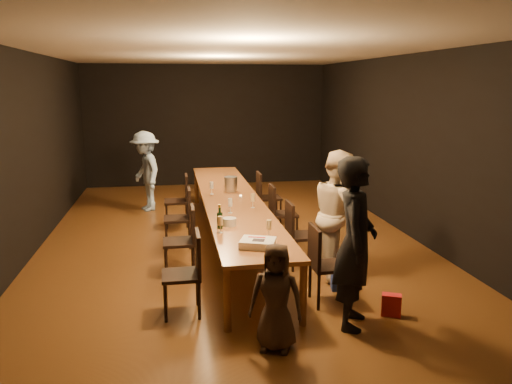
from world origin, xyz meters
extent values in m
plane|color=#452211|center=(0.00, 0.00, 0.00)|extent=(10.00, 10.00, 0.00)
cube|color=black|center=(0.00, 5.00, 1.50)|extent=(6.00, 0.04, 3.00)
cube|color=black|center=(0.00, -5.00, 1.50)|extent=(6.00, 0.04, 3.00)
cube|color=black|center=(-3.00, 0.00, 1.50)|extent=(0.04, 10.00, 3.00)
cube|color=black|center=(3.00, 0.00, 1.50)|extent=(0.04, 10.00, 3.00)
cube|color=silver|center=(0.00, 0.00, 3.00)|extent=(6.00, 10.00, 0.04)
cube|color=brown|center=(0.00, 0.00, 0.72)|extent=(0.90, 6.00, 0.05)
cylinder|color=brown|center=(-0.40, -2.90, 0.35)|extent=(0.08, 0.08, 0.70)
cylinder|color=brown|center=(0.40, -2.90, 0.35)|extent=(0.08, 0.08, 0.70)
cylinder|color=brown|center=(-0.40, 2.90, 0.35)|extent=(0.08, 0.08, 0.70)
cylinder|color=brown|center=(0.40, 2.90, 0.35)|extent=(0.08, 0.08, 0.70)
imported|color=black|center=(0.93, -2.96, 0.90)|extent=(0.66, 0.78, 1.81)
imported|color=beige|center=(1.22, -1.60, 0.84)|extent=(0.69, 0.86, 1.69)
imported|color=#94B6E5|center=(-1.43, 2.47, 0.80)|extent=(0.92, 1.18, 1.60)
imported|color=#392920|center=(0.02, -3.31, 0.53)|extent=(0.60, 0.50, 1.06)
cube|color=red|center=(1.42, -2.85, 0.12)|extent=(0.24, 0.19, 0.25)
cube|color=#2640A7|center=(1.11, -2.08, 0.15)|extent=(0.25, 0.19, 0.29)
cube|color=white|center=(0.00, -2.46, 0.79)|extent=(0.46, 0.41, 0.09)
cube|color=black|center=(0.00, -2.49, 0.84)|extent=(0.15, 0.14, 0.00)
cube|color=red|center=(0.00, -2.39, 0.84)|extent=(0.19, 0.10, 0.00)
cylinder|color=silver|center=(-0.21, -1.56, 0.80)|extent=(0.22, 0.22, 0.10)
cylinder|color=silver|center=(0.06, 0.52, 0.87)|extent=(0.23, 0.23, 0.24)
cylinder|color=#B2B7B2|center=(0.15, -2.29, 0.77)|extent=(0.05, 0.05, 0.03)
cylinder|color=#B2B7B2|center=(0.15, 0.00, 0.77)|extent=(0.05, 0.05, 0.03)
cylinder|color=#B2B7B2|center=(0.15, 1.72, 0.77)|extent=(0.05, 0.05, 0.03)
camera|label=1|loc=(-0.92, -7.63, 2.50)|focal=35.00mm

